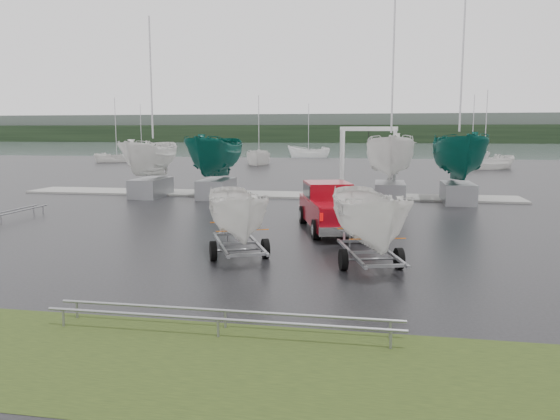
% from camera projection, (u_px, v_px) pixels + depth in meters
% --- Properties ---
extents(ground_plane, '(120.00, 120.00, 0.00)m').
position_uv_depth(ground_plane, '(191.00, 235.00, 20.52)').
color(ground_plane, black).
rests_on(ground_plane, ground).
extents(lake, '(300.00, 300.00, 0.00)m').
position_uv_depth(lake, '(347.00, 149.00, 117.89)').
color(lake, slate).
rests_on(lake, ground).
extents(dock, '(30.00, 3.00, 0.12)m').
position_uv_depth(dock, '(263.00, 194.00, 33.17)').
color(dock, gray).
rests_on(dock, ground).
extents(treeline, '(300.00, 8.00, 6.00)m').
position_uv_depth(treeline, '(359.00, 134.00, 185.63)').
color(treeline, black).
rests_on(treeline, ground).
extents(far_hill, '(300.00, 6.00, 10.00)m').
position_uv_depth(far_hill, '(360.00, 128.00, 193.13)').
color(far_hill, '#4C5651').
rests_on(far_hill, ground).
extents(pickup_truck, '(3.25, 5.77, 1.82)m').
position_uv_depth(pickup_truck, '(330.00, 206.00, 21.55)').
color(pickup_truck, maroon).
rests_on(pickup_truck, ground).
extents(trailer_hitched, '(2.20, 3.78, 5.22)m').
position_uv_depth(trailer_hitched, '(372.00, 169.00, 15.15)').
color(trailer_hitched, gray).
rests_on(trailer_hitched, ground).
extents(trailer_parked, '(2.51, 3.77, 4.88)m').
position_uv_depth(trailer_parked, '(238.00, 172.00, 16.39)').
color(trailer_parked, gray).
rests_on(trailer_parked, ground).
extents(boat_hoist, '(3.30, 2.18, 4.12)m').
position_uv_depth(boat_hoist, '(368.00, 152.00, 31.68)').
color(boat_hoist, silver).
rests_on(boat_hoist, ground).
extents(keelboat_0, '(2.27, 3.20, 10.44)m').
position_uv_depth(keelboat_0, '(149.00, 136.00, 31.84)').
color(keelboat_0, gray).
rests_on(keelboat_0, ground).
extents(keelboat_1, '(2.54, 3.20, 7.85)m').
position_uv_depth(keelboat_1, '(216.00, 128.00, 31.27)').
color(keelboat_1, gray).
rests_on(keelboat_1, ground).
extents(keelboat_2, '(2.60, 3.20, 10.77)m').
position_uv_depth(keelboat_2, '(392.00, 126.00, 29.31)').
color(keelboat_2, gray).
rests_on(keelboat_2, ground).
extents(keelboat_3, '(2.66, 3.20, 10.84)m').
position_uv_depth(keelboat_3, '(461.00, 124.00, 28.94)').
color(keelboat_3, gray).
rests_on(keelboat_3, ground).
extents(mast_rack_2, '(7.00, 0.56, 0.06)m').
position_uv_depth(mast_rack_2, '(222.00, 315.00, 10.51)').
color(mast_rack_2, gray).
rests_on(mast_rack_2, ground).
extents(moored_boat_0, '(3.02, 3.01, 10.82)m').
position_uv_depth(moored_boat_0, '(117.00, 162.00, 68.67)').
color(moored_boat_0, silver).
rests_on(moored_boat_0, ground).
extents(moored_boat_1, '(3.22, 3.28, 11.71)m').
position_uv_depth(moored_boat_1, '(259.00, 164.00, 63.97)').
color(moored_boat_1, silver).
rests_on(moored_boat_1, ground).
extents(moored_boat_2, '(3.29, 3.25, 11.36)m').
position_uv_depth(moored_boat_2, '(484.00, 169.00, 55.98)').
color(moored_boat_2, silver).
rests_on(moored_boat_2, ground).
extents(moored_boat_3, '(3.21, 3.26, 11.38)m').
position_uv_depth(moored_boat_3, '(471.00, 165.00, 62.94)').
color(moored_boat_3, silver).
rests_on(moored_boat_3, ground).
extents(moored_boat_4, '(3.73, 3.73, 11.46)m').
position_uv_depth(moored_boat_4, '(142.00, 156.00, 85.10)').
color(moored_boat_4, silver).
rests_on(moored_boat_4, ground).
extents(moored_boat_5, '(3.07, 3.02, 11.39)m').
position_uv_depth(moored_boat_5, '(308.00, 157.00, 83.04)').
color(moored_boat_5, silver).
rests_on(moored_boat_5, ground).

